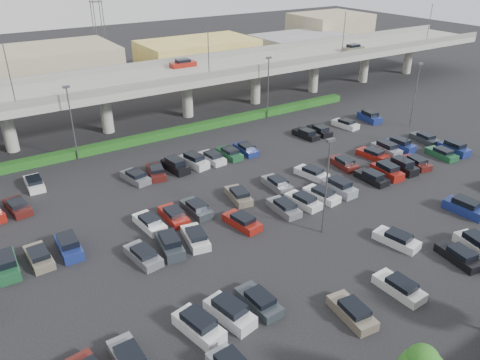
# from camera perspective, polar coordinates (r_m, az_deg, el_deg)

# --- Properties ---
(ground) EXTENTS (280.00, 280.00, 0.00)m
(ground) POSITION_cam_1_polar(r_m,az_deg,el_deg) (54.23, 4.36, -2.47)
(ground) COLOR black
(overpass) EXTENTS (150.00, 13.00, 15.80)m
(overpass) POSITION_cam_1_polar(r_m,az_deg,el_deg) (77.68, -10.10, 11.85)
(overpass) COLOR gray
(overpass) RESTS_ON ground
(hedge) EXTENTS (66.00, 1.60, 1.10)m
(hedge) POSITION_cam_1_polar(r_m,az_deg,el_deg) (73.57, -7.36, 5.95)
(hedge) COLOR #134113
(hedge) RESTS_ON ground
(parked_cars) EXTENTS (63.09, 41.58, 1.67)m
(parked_cars) POSITION_cam_1_polar(r_m,az_deg,el_deg) (52.08, 5.21, -3.04)
(parked_cars) COLOR silver
(parked_cars) RESTS_ON ground
(light_poles) EXTENTS (66.90, 48.38, 10.30)m
(light_poles) POSITION_cam_1_polar(r_m,az_deg,el_deg) (50.82, -0.49, 3.37)
(light_poles) COLOR #47474C
(light_poles) RESTS_ON ground
(distant_buildings) EXTENTS (138.00, 24.00, 9.00)m
(distant_buildings) POSITION_cam_1_polar(r_m,az_deg,el_deg) (109.93, -10.18, 14.45)
(distant_buildings) COLOR gray
(distant_buildings) RESTS_ON ground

